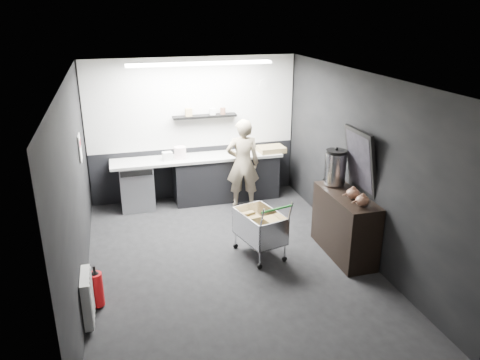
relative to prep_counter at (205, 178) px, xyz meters
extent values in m
plane|color=black|center=(-0.14, -2.42, -0.46)|extent=(5.50, 5.50, 0.00)
plane|color=silver|center=(-0.14, -2.42, 2.24)|extent=(5.50, 5.50, 0.00)
plane|color=black|center=(-0.14, 0.33, 0.89)|extent=(5.50, 0.00, 5.50)
plane|color=black|center=(-0.14, -5.17, 0.89)|extent=(5.50, 0.00, 5.50)
plane|color=black|center=(-2.14, -2.42, 0.89)|extent=(0.00, 5.50, 5.50)
plane|color=black|center=(1.86, -2.42, 0.89)|extent=(0.00, 5.50, 5.50)
cube|color=silver|center=(-0.14, 0.31, 1.39)|extent=(3.95, 0.02, 1.70)
cube|color=black|center=(-0.14, 0.31, 0.04)|extent=(3.95, 0.02, 1.00)
cube|color=black|center=(0.06, 0.20, 1.16)|extent=(1.20, 0.22, 0.04)
cylinder|color=silver|center=(1.26, 0.30, 1.69)|extent=(0.20, 0.03, 0.20)
cube|color=silver|center=(-2.12, -1.12, 1.09)|extent=(0.02, 0.30, 0.40)
cube|color=red|center=(-2.11, -1.12, 1.16)|extent=(0.02, 0.22, 0.10)
cube|color=silver|center=(-2.08, -3.32, -0.11)|extent=(0.10, 0.50, 0.60)
cube|color=white|center=(-0.14, -0.57, 2.21)|extent=(2.40, 0.20, 0.04)
cube|color=black|center=(0.41, 0.00, -0.03)|extent=(2.00, 0.56, 0.85)
cube|color=#B2B2AD|center=(-0.14, 0.00, 0.42)|extent=(3.20, 0.60, 0.05)
cube|color=#9EA0A5|center=(-1.29, 0.00, -0.03)|extent=(0.60, 0.58, 0.85)
cube|color=black|center=(-1.29, -0.30, 0.32)|extent=(0.56, 0.02, 0.10)
imported|color=#BDB296|center=(0.63, -0.45, 0.38)|extent=(0.67, 0.51, 1.68)
cube|color=silver|center=(0.37, -2.30, -0.17)|extent=(0.69, 0.89, 0.02)
cube|color=silver|center=(0.12, -2.30, 0.03)|extent=(0.22, 0.77, 0.42)
cube|color=silver|center=(0.61, -2.30, 0.03)|extent=(0.22, 0.77, 0.42)
cube|color=silver|center=(0.37, -2.69, 0.03)|extent=(0.50, 0.15, 0.42)
cube|color=silver|center=(0.37, -1.91, 0.03)|extent=(0.50, 0.15, 0.42)
cylinder|color=silver|center=(0.15, -2.66, -0.30)|extent=(0.02, 0.02, 0.28)
cylinder|color=silver|center=(0.58, -2.66, -0.30)|extent=(0.02, 0.02, 0.28)
cylinder|color=silver|center=(0.15, -1.94, -0.30)|extent=(0.02, 0.02, 0.28)
cylinder|color=silver|center=(0.58, -1.94, -0.30)|extent=(0.02, 0.02, 0.28)
cylinder|color=green|center=(0.37, -2.75, 0.47)|extent=(0.50, 0.16, 0.03)
cube|color=olive|center=(0.26, -2.21, 0.02)|extent=(0.29, 0.33, 0.35)
cube|color=olive|center=(0.50, -2.41, 0.00)|extent=(0.26, 0.30, 0.32)
cylinder|color=black|center=(0.15, -2.66, -0.42)|extent=(0.08, 0.05, 0.07)
cylinder|color=black|center=(0.15, -1.94, -0.42)|extent=(0.08, 0.05, 0.07)
cylinder|color=black|center=(0.58, -2.66, -0.42)|extent=(0.08, 0.05, 0.07)
cylinder|color=black|center=(0.58, -1.94, -0.42)|extent=(0.08, 0.05, 0.07)
cube|color=black|center=(1.60, -2.60, 0.03)|extent=(0.48, 1.29, 0.97)
cylinder|color=silver|center=(1.60, -2.17, 0.78)|extent=(0.32, 0.32, 0.49)
cylinder|color=black|center=(1.60, -2.17, 1.04)|extent=(0.32, 0.32, 0.04)
sphere|color=black|center=(1.60, -2.17, 1.09)|extent=(0.05, 0.05, 0.05)
ellipsoid|color=brown|center=(1.60, -2.76, 0.59)|extent=(0.19, 0.19, 0.15)
ellipsoid|color=brown|center=(1.60, -3.03, 0.59)|extent=(0.19, 0.19, 0.15)
cube|color=black|center=(1.80, -2.55, 0.99)|extent=(0.22, 0.75, 0.96)
cube|color=black|center=(1.78, -2.55, 0.99)|extent=(0.16, 0.64, 0.83)
cylinder|color=red|center=(-1.99, -3.02, -0.21)|extent=(0.17, 0.17, 0.45)
cone|color=black|center=(-1.99, -3.02, 0.05)|extent=(0.11, 0.11, 0.07)
cylinder|color=black|center=(-1.99, -3.02, 0.09)|extent=(0.03, 0.03, 0.07)
cube|color=#9C8553|center=(1.31, -0.05, 0.49)|extent=(0.52, 0.40, 0.10)
cylinder|color=white|center=(-0.46, 0.00, 0.55)|extent=(0.22, 0.22, 0.22)
cube|color=silver|center=(-0.70, -0.05, 0.52)|extent=(0.18, 0.15, 0.15)
camera|label=1|loc=(-1.58, -8.28, 3.10)|focal=35.00mm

